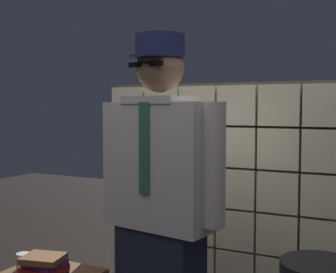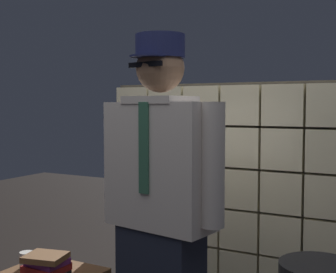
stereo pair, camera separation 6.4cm
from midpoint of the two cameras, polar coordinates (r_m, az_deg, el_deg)
glass_block_wall at (r=3.08m, az=5.60°, el=-8.63°), size 1.62×0.10×1.62m
standing_person at (r=2.28m, az=-1.80°, el=-9.35°), size 0.72×0.35×1.79m
book_stack at (r=2.68m, az=-15.81°, el=-15.25°), size 0.24×0.23×0.13m
coffee_mug at (r=2.84m, az=-18.07°, el=-14.52°), size 0.13×0.08×0.09m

